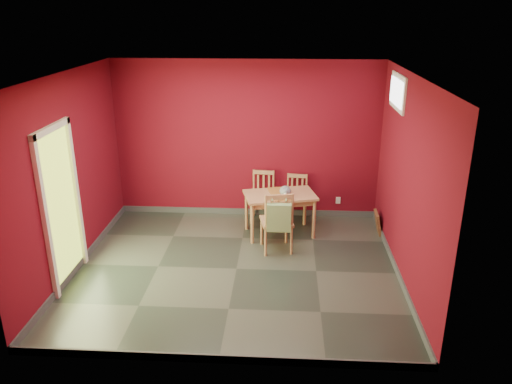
# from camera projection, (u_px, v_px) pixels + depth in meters

# --- Properties ---
(ground) EXTENTS (4.50, 4.50, 0.00)m
(ground) POSITION_uv_depth(u_px,v_px,m) (237.00, 269.00, 7.06)
(ground) COLOR #2D342D
(ground) RESTS_ON ground
(room_shell) EXTENTS (4.50, 4.50, 4.50)m
(room_shell) POSITION_uv_depth(u_px,v_px,m) (236.00, 266.00, 7.05)
(room_shell) COLOR #5E0916
(room_shell) RESTS_ON ground
(doorway) EXTENTS (0.06, 1.01, 2.13)m
(doorway) POSITION_uv_depth(u_px,v_px,m) (60.00, 202.00, 6.42)
(doorway) COLOR #B7D838
(doorway) RESTS_ON ground
(window) EXTENTS (0.05, 0.90, 0.50)m
(window) POSITION_uv_depth(u_px,v_px,m) (398.00, 92.00, 7.05)
(window) COLOR white
(window) RESTS_ON room_shell
(outlet_plate) EXTENTS (0.08, 0.02, 0.12)m
(outlet_plate) POSITION_uv_depth(u_px,v_px,m) (338.00, 200.00, 8.73)
(outlet_plate) COLOR silver
(outlet_plate) RESTS_ON room_shell
(dining_table) EXTENTS (1.23, 0.89, 0.69)m
(dining_table) POSITION_uv_depth(u_px,v_px,m) (280.00, 199.00, 7.95)
(dining_table) COLOR #AF7951
(dining_table) RESTS_ON ground
(table_runner) EXTENTS (0.44, 0.69, 0.32)m
(table_runner) POSITION_uv_depth(u_px,v_px,m) (280.00, 199.00, 7.84)
(table_runner) COLOR #A06229
(table_runner) RESTS_ON dining_table
(chair_far_left) EXTENTS (0.43, 0.43, 0.86)m
(chair_far_left) POSITION_uv_depth(u_px,v_px,m) (263.00, 196.00, 8.55)
(chair_far_left) COLOR #AF7951
(chair_far_left) RESTS_ON ground
(chair_far_right) EXTENTS (0.41, 0.41, 0.80)m
(chair_far_right) POSITION_uv_depth(u_px,v_px,m) (296.00, 198.00, 8.55)
(chair_far_right) COLOR #AF7951
(chair_far_right) RESTS_ON ground
(chair_near) EXTENTS (0.53, 0.53, 0.97)m
(chair_near) POSITION_uv_depth(u_px,v_px,m) (277.00, 221.00, 7.42)
(chair_near) COLOR #AF7951
(chair_near) RESTS_ON ground
(tote_bag) EXTENTS (0.35, 0.20, 0.48)m
(tote_bag) POSITION_uv_depth(u_px,v_px,m) (279.00, 217.00, 7.16)
(tote_bag) COLOR #728A58
(tote_bag) RESTS_ON chair_near
(cat) EXTENTS (0.33, 0.42, 0.19)m
(cat) POSITION_uv_depth(u_px,v_px,m) (285.00, 189.00, 7.85)
(cat) COLOR slate
(cat) RESTS_ON table_runner
(picture_frame) EXTENTS (0.13, 0.36, 0.35)m
(picture_frame) POSITION_uv_depth(u_px,v_px,m) (378.00, 222.00, 8.14)
(picture_frame) COLOR brown
(picture_frame) RESTS_ON ground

